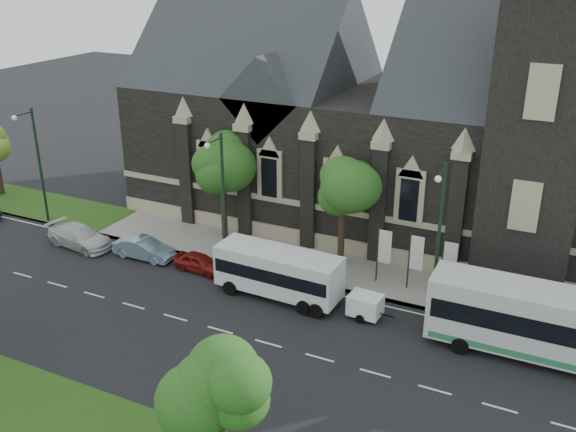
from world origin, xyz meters
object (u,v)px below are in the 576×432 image
Objects in this scene: box_trailer at (365,305)px; sedan at (144,248)px; car_far_white at (80,237)px; street_lamp_near at (439,231)px; street_lamp_mid at (222,193)px; tree_walk_left at (226,164)px; shuttle_bus at (279,271)px; tree_park_east at (226,388)px; banner_flag_right at (447,262)px; tour_coach at (562,327)px; car_far_red at (200,262)px; street_lamp_far at (37,160)px; banner_flag_left at (382,250)px; tree_walk_right at (347,182)px; banner_flag_center at (414,256)px.

box_trailer is 16.16m from sedan.
car_far_white is (-21.40, 0.24, -0.05)m from box_trailer.
street_lamp_mid is (-14.00, 0.00, 0.00)m from street_lamp_near.
tree_walk_left is 4.08m from street_lamp_mid.
shuttle_bus is at bearing -165.44° from street_lamp_near.
tree_park_east is 1.57× the size of banner_flag_right.
tree_park_east reaches higher than tour_coach.
tree_park_east is 14.62m from box_trailer.
street_lamp_near is at bearing 162.62° from tour_coach.
car_far_white is at bearing -147.32° from tree_walk_left.
sedan is 0.83× the size of car_far_white.
car_far_red is at bearing 175.04° from shuttle_bus.
street_lamp_mid is 14.67m from banner_flag_right.
car_far_white is (-24.93, -3.97, -1.63)m from banner_flag_right.
street_lamp_mid reaches higher than shuttle_bus.
street_lamp_far is 2.25× the size of banner_flag_right.
tree_walk_left reaches higher than car_far_red.
banner_flag_right is (14.29, 1.91, -2.73)m from street_lamp_mid.
shuttle_bus is at bearing -140.41° from banner_flag_left.
street_lamp_near reaches higher than box_trailer.
tree_park_east reaches higher than shuttle_bus.
tour_coach is 26.43m from sedan.
street_lamp_far reaches higher than tree_walk_right.
tree_walk_left is at bearing 120.87° from tree_park_east.
banner_flag_right is at bearing -13.60° from tree_walk_right.
tree_park_east is 1.45× the size of sedan.
car_far_white is (5.35, -2.07, -4.36)m from street_lamp_far.
tree_walk_left is at bearing 141.87° from shuttle_bus.
tree_park_east is 2.33× the size of box_trailer.
tree_walk_left is at bearing 14.26° from street_lamp_far.
car_far_red is at bearing -162.92° from banner_flag_left.
car_far_white is at bearing 179.47° from tour_coach.
banner_flag_center is at bearing 32.52° from shuttle_bus.
banner_flag_right is (7.08, -1.71, -3.43)m from tree_walk_right.
banner_flag_center is at bearing -18.64° from tree_walk_right.
car_far_white is (-22.93, -3.97, -1.63)m from banner_flag_center.
street_lamp_far reaches higher than banner_flag_left.
tree_park_east is at bearing -103.11° from street_lamp_near.
tree_walk_left is 1.91× the size of banner_flag_center.
tour_coach is at bearing -31.07° from banner_flag_right.
street_lamp_far is 26.50m from banner_flag_left.
banner_flag_right is 1.12× the size of car_far_red.
banner_flag_center is 2.00m from banner_flag_right.
tree_walk_right reaches higher than banner_flag_left.
banner_flag_left is 16.15m from sedan.
tour_coach is 10.32m from box_trailer.
banner_flag_center is at bearing 83.43° from tree_park_east.
street_lamp_far is at bearing -175.85° from banner_flag_left.
box_trailer is at bearing -4.94° from street_lamp_far.
tree_walk_right reaches higher than sedan.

